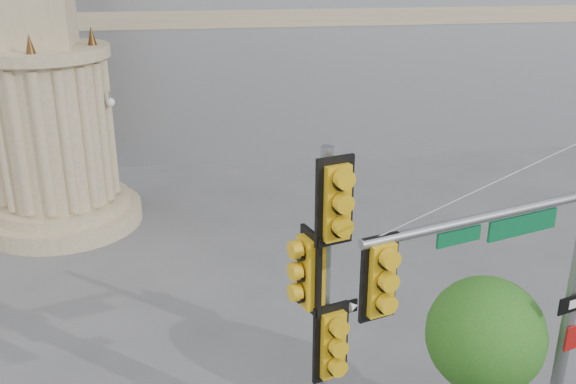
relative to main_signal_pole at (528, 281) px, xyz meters
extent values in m
cylinder|color=tan|center=(-8.27, 10.78, -3.03)|extent=(4.40, 4.40, 0.50)
cylinder|color=tan|center=(-8.27, 10.78, -2.63)|extent=(3.80, 3.80, 0.30)
cylinder|color=tan|center=(-8.27, 10.78, -0.48)|extent=(3.00, 3.00, 4.00)
cylinder|color=tan|center=(-8.27, 10.78, 1.67)|extent=(3.50, 3.50, 0.30)
cone|color=#472D14|center=(-6.97, 10.78, 2.07)|extent=(0.24, 0.24, 0.50)
cylinder|color=slate|center=(0.91, 0.28, -0.63)|extent=(0.19, 0.19, 5.29)
cylinder|color=slate|center=(-0.86, -0.26, 1.13)|extent=(3.58, 1.21, 0.12)
cube|color=#0B5F33|center=(-0.26, -0.10, 0.91)|extent=(1.11, 0.37, 0.28)
cube|color=gold|center=(-2.38, -0.73, 0.65)|extent=(0.54, 0.38, 1.10)
cube|color=#A1110E|center=(0.95, 0.16, -1.12)|extent=(0.28, 0.11, 0.41)
cylinder|color=slate|center=(-2.68, 0.84, -0.74)|extent=(0.18, 0.18, 5.09)
cube|color=gold|center=(-2.62, 0.63, 1.09)|extent=(0.62, 0.43, 1.27)
cube|color=gold|center=(-2.90, 0.78, -0.03)|extent=(0.43, 0.62, 1.27)
cube|color=gold|center=(-2.62, 0.63, -1.14)|extent=(0.62, 0.43, 1.27)
cube|color=black|center=(-2.47, 0.78, -0.69)|extent=(0.61, 0.21, 0.20)
sphere|color=#17661D|center=(-0.17, 0.66, -1.28)|extent=(1.82, 1.82, 1.82)
sphere|color=#17661D|center=(0.22, 0.88, -1.54)|extent=(1.13, 1.13, 1.13)
sphere|color=#17661D|center=(-0.48, 0.44, -1.50)|extent=(0.96, 0.96, 0.96)
camera|label=1|loc=(-4.44, -7.17, 4.31)|focal=40.00mm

